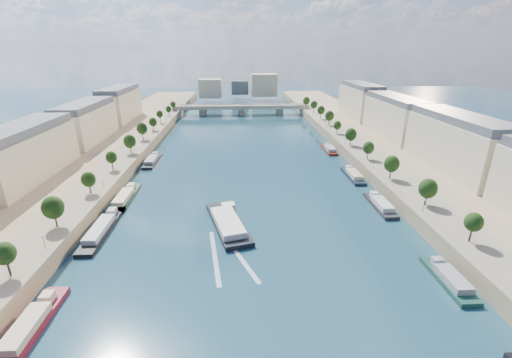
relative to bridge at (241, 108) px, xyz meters
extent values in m
plane|color=#0B2834|center=(0.00, -139.51, -5.08)|extent=(700.00, 700.00, 0.00)
cube|color=#9E8460|center=(-72.00, -139.51, -2.58)|extent=(44.00, 520.00, 5.00)
cube|color=#9E8460|center=(72.00, -139.51, -2.58)|extent=(44.00, 520.00, 5.00)
cube|color=gray|center=(-57.00, -139.51, -0.03)|extent=(14.00, 520.00, 0.10)
cube|color=gray|center=(57.00, -139.51, -0.03)|extent=(14.00, 520.00, 0.10)
cylinder|color=#382B1E|center=(-55.00, -221.51, 1.83)|extent=(0.50, 0.50, 3.82)
cylinder|color=#382B1E|center=(-55.00, -197.51, 1.83)|extent=(0.50, 0.50, 3.82)
ellipsoid|color=black|center=(-55.00, -197.51, 5.42)|extent=(4.80, 4.80, 5.52)
cylinder|color=#382B1E|center=(-55.00, -173.51, 1.83)|extent=(0.50, 0.50, 3.82)
ellipsoid|color=black|center=(-55.00, -173.51, 5.42)|extent=(4.80, 4.80, 5.52)
cylinder|color=#382B1E|center=(-55.00, -149.51, 1.83)|extent=(0.50, 0.50, 3.82)
ellipsoid|color=black|center=(-55.00, -149.51, 5.42)|extent=(4.80, 4.80, 5.52)
cylinder|color=#382B1E|center=(-55.00, -125.51, 1.83)|extent=(0.50, 0.50, 3.82)
ellipsoid|color=black|center=(-55.00, -125.51, 5.42)|extent=(4.80, 4.80, 5.52)
cylinder|color=#382B1E|center=(-55.00, -101.51, 1.83)|extent=(0.50, 0.50, 3.82)
ellipsoid|color=black|center=(-55.00, -101.51, 5.42)|extent=(4.80, 4.80, 5.52)
cylinder|color=#382B1E|center=(-55.00, -77.51, 1.83)|extent=(0.50, 0.50, 3.82)
ellipsoid|color=black|center=(-55.00, -77.51, 5.42)|extent=(4.80, 4.80, 5.52)
cylinder|color=#382B1E|center=(-55.00, -53.51, 1.83)|extent=(0.50, 0.50, 3.82)
ellipsoid|color=black|center=(-55.00, -53.51, 5.42)|extent=(4.80, 4.80, 5.52)
cylinder|color=#382B1E|center=(-55.00, -29.51, 1.83)|extent=(0.50, 0.50, 3.82)
ellipsoid|color=black|center=(-55.00, -29.51, 5.42)|extent=(4.80, 4.80, 5.52)
cylinder|color=#382B1E|center=(-55.00, -5.51, 1.83)|extent=(0.50, 0.50, 3.82)
ellipsoid|color=black|center=(-55.00, -5.51, 5.42)|extent=(4.80, 4.80, 5.52)
cylinder|color=#382B1E|center=(55.00, -213.51, 1.83)|extent=(0.50, 0.50, 3.82)
ellipsoid|color=black|center=(55.00, -213.51, 5.42)|extent=(4.80, 4.80, 5.52)
cylinder|color=#382B1E|center=(55.00, -189.51, 1.83)|extent=(0.50, 0.50, 3.82)
ellipsoid|color=black|center=(55.00, -189.51, 5.42)|extent=(4.80, 4.80, 5.52)
cylinder|color=#382B1E|center=(55.00, -165.51, 1.83)|extent=(0.50, 0.50, 3.82)
ellipsoid|color=black|center=(55.00, -165.51, 5.42)|extent=(4.80, 4.80, 5.52)
cylinder|color=#382B1E|center=(55.00, -141.51, 1.83)|extent=(0.50, 0.50, 3.82)
ellipsoid|color=black|center=(55.00, -141.51, 5.42)|extent=(4.80, 4.80, 5.52)
cylinder|color=#382B1E|center=(55.00, -117.51, 1.83)|extent=(0.50, 0.50, 3.82)
ellipsoid|color=black|center=(55.00, -117.51, 5.42)|extent=(4.80, 4.80, 5.52)
cylinder|color=#382B1E|center=(55.00, -93.51, 1.83)|extent=(0.50, 0.50, 3.82)
ellipsoid|color=black|center=(55.00, -93.51, 5.42)|extent=(4.80, 4.80, 5.52)
cylinder|color=#382B1E|center=(55.00, -69.51, 1.83)|extent=(0.50, 0.50, 3.82)
ellipsoid|color=black|center=(55.00, -69.51, 5.42)|extent=(4.80, 4.80, 5.52)
cylinder|color=#382B1E|center=(55.00, -45.51, 1.83)|extent=(0.50, 0.50, 3.82)
ellipsoid|color=black|center=(55.00, -45.51, 5.42)|extent=(4.80, 4.80, 5.52)
cylinder|color=#382B1E|center=(55.00, -21.51, 1.83)|extent=(0.50, 0.50, 3.82)
ellipsoid|color=black|center=(55.00, -21.51, 5.42)|extent=(4.80, 4.80, 5.52)
cylinder|color=#382B1E|center=(55.00, 2.49, 1.83)|extent=(0.50, 0.50, 3.82)
ellipsoid|color=black|center=(55.00, 2.49, 5.42)|extent=(4.80, 4.80, 5.52)
cylinder|color=black|center=(-52.50, -209.51, 1.92)|extent=(0.14, 0.14, 4.00)
sphere|color=#FFE5B2|center=(-52.50, -209.51, 4.02)|extent=(0.36, 0.36, 0.36)
cylinder|color=black|center=(-52.50, -169.51, 1.92)|extent=(0.14, 0.14, 4.00)
sphere|color=#FFE5B2|center=(-52.50, -169.51, 4.02)|extent=(0.36, 0.36, 0.36)
cylinder|color=black|center=(-52.50, -129.51, 1.92)|extent=(0.14, 0.14, 4.00)
sphere|color=#FFE5B2|center=(-52.50, -129.51, 4.02)|extent=(0.36, 0.36, 0.36)
cylinder|color=black|center=(-52.50, -89.51, 1.92)|extent=(0.14, 0.14, 4.00)
sphere|color=#FFE5B2|center=(-52.50, -89.51, 4.02)|extent=(0.36, 0.36, 0.36)
cylinder|color=black|center=(-52.50, -49.51, 1.92)|extent=(0.14, 0.14, 4.00)
sphere|color=#FFE5B2|center=(-52.50, -49.51, 4.02)|extent=(0.36, 0.36, 0.36)
cylinder|color=black|center=(52.50, -194.51, 1.92)|extent=(0.14, 0.14, 4.00)
sphere|color=#FFE5B2|center=(52.50, -194.51, 4.02)|extent=(0.36, 0.36, 0.36)
cylinder|color=black|center=(52.50, -154.51, 1.92)|extent=(0.14, 0.14, 4.00)
sphere|color=#FFE5B2|center=(52.50, -154.51, 4.02)|extent=(0.36, 0.36, 0.36)
cylinder|color=black|center=(52.50, -114.51, 1.92)|extent=(0.14, 0.14, 4.00)
sphere|color=#FFE5B2|center=(52.50, -114.51, 4.02)|extent=(0.36, 0.36, 0.36)
cylinder|color=black|center=(52.50, -74.51, 1.92)|extent=(0.14, 0.14, 4.00)
sphere|color=#FFE5B2|center=(52.50, -74.51, 4.02)|extent=(0.36, 0.36, 0.36)
cylinder|color=black|center=(52.50, -34.51, 1.92)|extent=(0.14, 0.14, 4.00)
sphere|color=#FFE5B2|center=(52.50, -34.51, 4.02)|extent=(0.36, 0.36, 0.36)
cube|color=beige|center=(-85.00, -156.51, 9.92)|extent=(16.00, 52.00, 20.00)
cube|color=#474C54|center=(-85.00, -156.51, 21.52)|extent=(14.72, 50.44, 3.20)
cube|color=beige|center=(-85.00, -98.51, 9.92)|extent=(16.00, 52.00, 20.00)
cube|color=#474C54|center=(-85.00, -98.51, 21.52)|extent=(14.72, 50.44, 3.20)
cube|color=beige|center=(-85.00, -40.51, 9.92)|extent=(16.00, 52.00, 20.00)
cube|color=#474C54|center=(-85.00, -40.51, 21.52)|extent=(14.72, 50.44, 3.20)
cube|color=beige|center=(85.00, -156.51, 9.92)|extent=(16.00, 52.00, 20.00)
cube|color=#474C54|center=(85.00, -156.51, 21.52)|extent=(14.72, 50.44, 3.20)
cube|color=beige|center=(85.00, -98.51, 9.92)|extent=(16.00, 52.00, 20.00)
cube|color=#474C54|center=(85.00, -98.51, 21.52)|extent=(14.72, 50.44, 3.20)
cube|color=beige|center=(85.00, -40.51, 9.92)|extent=(16.00, 52.00, 20.00)
cube|color=#474C54|center=(85.00, -40.51, 21.52)|extent=(14.72, 50.44, 3.20)
cube|color=beige|center=(-30.00, 70.49, 8.92)|extent=(22.00, 18.00, 18.00)
cube|color=beige|center=(25.00, 80.49, 10.92)|extent=(26.00, 20.00, 22.00)
cube|color=#474C54|center=(0.00, 95.49, 6.92)|extent=(18.00, 16.00, 14.00)
cube|color=#C1B79E|center=(0.00, 0.00, 1.12)|extent=(112.00, 11.00, 2.20)
cube|color=#C1B79E|center=(0.00, -5.00, 2.62)|extent=(112.00, 0.80, 0.90)
cube|color=#C1B79E|center=(0.00, 5.00, 2.62)|extent=(112.00, 0.80, 0.90)
cylinder|color=#C1B79E|center=(-32.00, 0.00, -2.58)|extent=(6.40, 6.40, 5.00)
cylinder|color=#C1B79E|center=(0.00, 0.00, -2.58)|extent=(6.40, 6.40, 5.00)
cylinder|color=#C1B79E|center=(32.00, 0.00, -2.58)|extent=(6.40, 6.40, 5.00)
cube|color=#C1B79E|center=(-52.00, 0.00, -2.58)|extent=(6.00, 12.00, 5.00)
cube|color=#C1B79E|center=(52.00, 0.00, -2.58)|extent=(6.00, 12.00, 5.00)
cube|color=black|center=(-7.46, -190.50, -4.63)|extent=(15.69, 30.66, 2.11)
cube|color=silver|center=(-7.46, -192.85, -2.63)|extent=(11.58, 20.29, 1.90)
cube|color=silver|center=(-7.46, -181.65, -2.68)|extent=(4.98, 4.50, 1.80)
cube|color=silver|center=(-10.66, -207.50, -5.06)|extent=(4.73, 25.92, 0.04)
cube|color=silver|center=(-4.26, -207.50, -5.06)|extent=(10.78, 24.58, 0.04)
cube|color=maroon|center=(-45.50, -230.77, -4.78)|extent=(5.00, 22.42, 1.80)
cube|color=beige|center=(-45.50, -232.56, -3.08)|extent=(4.10, 12.33, 1.60)
cube|color=beige|center=(-45.50, -224.04, -2.98)|extent=(2.50, 2.69, 1.80)
cube|color=black|center=(-45.50, -191.73, -4.78)|extent=(5.00, 29.67, 1.80)
cube|color=#AAB1B7|center=(-45.50, -194.11, -3.08)|extent=(4.10, 16.32, 1.60)
cube|color=#AAB1B7|center=(-45.50, -182.83, -2.98)|extent=(2.50, 3.56, 1.80)
cube|color=#1B452C|center=(-45.50, -168.52, -4.78)|extent=(5.00, 25.86, 1.80)
cube|color=beige|center=(-45.50, -170.59, -3.08)|extent=(4.10, 14.22, 1.60)
cube|color=beige|center=(-45.50, -160.76, -2.98)|extent=(2.50, 3.10, 1.80)
cube|color=#262629|center=(-45.50, -124.92, -4.78)|extent=(5.00, 22.93, 1.80)
cube|color=gray|center=(-45.50, -126.75, -3.08)|extent=(4.10, 12.61, 1.60)
cube|color=gray|center=(-45.50, -118.04, -2.98)|extent=(2.50, 2.75, 1.80)
cube|color=#1A4237|center=(45.50, -221.34, -4.78)|extent=(5.00, 17.88, 1.80)
cube|color=#9999A1|center=(45.50, -222.77, -3.08)|extent=(4.10, 9.83, 1.60)
cube|color=#9999A1|center=(45.50, -215.98, -2.98)|extent=(2.50, 2.15, 1.80)
cube|color=#29282B|center=(45.50, -180.18, -4.78)|extent=(5.00, 20.44, 1.80)
cube|color=silver|center=(45.50, -181.82, -3.08)|extent=(4.10, 11.24, 1.60)
cube|color=silver|center=(45.50, -174.05, -2.98)|extent=(2.50, 2.45, 1.80)
cube|color=#182234|center=(45.50, -150.58, -4.78)|extent=(5.00, 20.74, 1.80)
cube|color=beige|center=(45.50, -152.24, -3.08)|extent=(4.10, 11.40, 1.60)
cube|color=beige|center=(45.50, -144.36, -2.98)|extent=(2.50, 2.49, 1.80)
cube|color=maroon|center=(45.50, -110.46, -4.78)|extent=(5.00, 18.77, 1.80)
cube|color=#A1A6AD|center=(45.50, -111.96, -3.08)|extent=(4.10, 10.32, 1.60)
cube|color=#A1A6AD|center=(45.50, -104.82, -2.98)|extent=(2.50, 2.25, 1.80)
camera|label=1|loc=(-4.02, -285.95, 47.09)|focal=24.00mm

